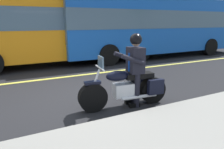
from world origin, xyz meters
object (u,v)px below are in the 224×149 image
Objects in this scene: rider_main at (135,64)px; bus_near at (156,24)px; bus_far at (65,24)px; motorcycle_main at (127,88)px.

bus_near is (-5.11, -5.72, 0.84)m from rider_main.
rider_main is 0.16× the size of bus_far.
motorcycle_main is 0.61m from rider_main.
bus_near is at bearing -132.91° from motorcycle_main.
bus_near is 1.00× the size of bus_far.
bus_near is at bearing 177.02° from bus_far.
bus_near reaches higher than motorcycle_main.
rider_main is at bearing 174.65° from motorcycle_main.
rider_main is 7.72m from bus_near.
bus_far is (0.07, -5.99, 0.84)m from rider_main.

